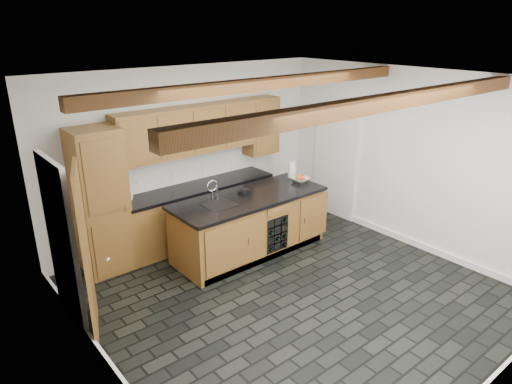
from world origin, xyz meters
TOP-DOWN VIEW (x-y plane):
  - ground at (0.00, 0.00)m, footprint 5.00×5.00m
  - room_shell at (-0.09, 0.53)m, footprint 5.01×5.00m
  - back_cabinetry at (-0.38, 2.24)m, footprint 3.65×0.62m
  - island at (0.31, 1.28)m, footprint 2.48×0.96m
  - faucet at (-0.25, 1.33)m, footprint 0.45×0.40m
  - kitchen_scale at (0.33, 1.47)m, footprint 0.21×0.15m
  - fruit_bowl at (1.38, 1.30)m, footprint 0.32×0.32m
  - fruit_cluster at (1.38, 1.30)m, footprint 0.16×0.17m
  - paper_towel at (1.42, 1.55)m, footprint 0.13×0.13m
  - mug at (-1.17, 2.30)m, footprint 0.11×0.11m

SIDE VIEW (x-z plane):
  - ground at x=0.00m, z-range 0.00..0.00m
  - island at x=0.31m, z-range 0.00..0.93m
  - kitchen_scale at x=0.33m, z-range 0.93..0.99m
  - faucet at x=-0.25m, z-range 0.79..1.14m
  - fruit_bowl at x=1.38m, z-range 0.93..1.00m
  - mug at x=-1.17m, z-range 0.93..1.01m
  - back_cabinetry at x=-0.38m, z-range -0.12..2.08m
  - fruit_cluster at x=1.38m, z-range 0.97..1.04m
  - paper_towel at x=1.42m, z-range 0.93..1.20m
  - room_shell at x=-0.09m, z-range -0.97..4.03m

